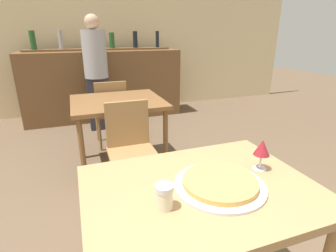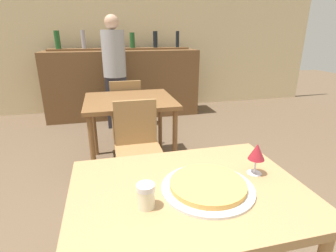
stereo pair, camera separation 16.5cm
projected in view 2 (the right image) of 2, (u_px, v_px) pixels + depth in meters
name	position (u px, v px, depth m)	size (l,w,h in m)	color
wall_back	(119.00, 34.00, 4.80)	(8.00, 0.05, 2.80)	beige
dining_table_near	(188.00, 205.00, 1.21)	(1.05, 0.77, 0.78)	#A87F51
dining_table_far	(130.00, 107.00, 2.80)	(0.93, 0.84, 0.77)	brown
bar_counter	(124.00, 84.00, 4.61)	(2.60, 0.56, 1.14)	brown
bar_back_shelf	(119.00, 46.00, 4.52)	(2.39, 0.24, 0.32)	brown
chair_far_side_front	(138.00, 143.00, 2.31)	(0.40, 0.40, 0.88)	olive
chair_far_side_back	(126.00, 108.00, 3.40)	(0.40, 0.40, 0.88)	olive
pizza_tray	(208.00, 186.00, 1.16)	(0.41, 0.41, 0.04)	silver
cheese_shaker	(146.00, 196.00, 1.03)	(0.07, 0.07, 0.10)	beige
person_standing	(115.00, 69.00, 3.94)	(0.34, 0.34, 1.67)	#2D2D38
wine_glass	(257.00, 153.00, 1.26)	(0.08, 0.08, 0.16)	silver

